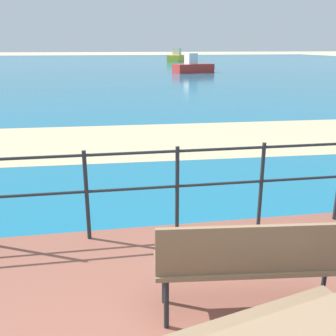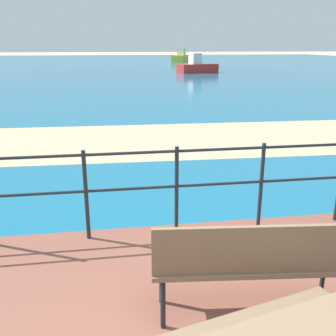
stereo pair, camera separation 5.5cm
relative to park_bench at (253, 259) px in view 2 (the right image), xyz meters
name	(u,v)px [view 2 (the right image)]	position (x,y,z in m)	size (l,w,h in m)	color
sea_water	(111,66)	(-0.30, 39.12, -0.57)	(90.00, 90.00, 0.01)	#196B8E
beach_strip	(140,140)	(-0.30, 6.27, -0.57)	(54.00, 3.53, 0.01)	tan
park_bench	(253,259)	(0.00, 0.00, 0.00)	(1.54, 0.57, 0.85)	#7A6047
railing_fence	(177,180)	(-0.30, 1.54, 0.10)	(5.94, 0.04, 1.00)	#1E2328
boat_near	(198,67)	(6.23, 28.07, -0.13)	(3.75, 2.14, 1.47)	red
boat_mid	(182,57)	(9.06, 49.12, -0.05)	(3.54, 5.50, 1.69)	yellow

